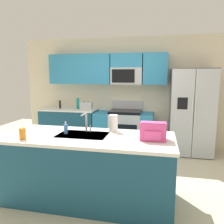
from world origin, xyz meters
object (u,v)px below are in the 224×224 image
at_px(toaster, 86,106).
at_px(sink_faucet, 86,121).
at_px(pepper_mill, 60,104).
at_px(refrigerator, 191,112).
at_px(soap_dispenser, 66,129).
at_px(paper_towel_roll, 113,123).
at_px(bottle_teal, 78,103).
at_px(backpack, 153,131).
at_px(range_oven, 124,129).
at_px(drink_cup_orange, 23,134).

bearing_deg(toaster, sink_faucet, -71.68).
bearing_deg(pepper_mill, refrigerator, -1.29).
bearing_deg(sink_faucet, soap_dispenser, -150.80).
distance_m(sink_faucet, paper_towel_roll, 0.39).
bearing_deg(bottle_teal, sink_faucet, -66.47).
xyz_separation_m(refrigerator, soap_dispenser, (-1.94, -2.19, 0.04)).
bearing_deg(paper_towel_roll, toaster, 118.51).
distance_m(bottle_teal, paper_towel_roll, 2.37).
bearing_deg(backpack, range_oven, 107.49).
bearing_deg(pepper_mill, paper_towel_roll, -48.61).
bearing_deg(drink_cup_orange, bottle_teal, 95.35).
distance_m(bottle_teal, sink_faucet, 2.31).
bearing_deg(bottle_teal, drink_cup_orange, -84.65).
height_order(pepper_mill, paper_towel_roll, paper_towel_roll).
xyz_separation_m(range_oven, toaster, (-0.90, -0.05, 0.55)).
xyz_separation_m(refrigerator, bottle_teal, (-2.61, 0.06, 0.11)).
relative_size(paper_towel_roll, backpack, 0.75).
height_order(soap_dispenser, paper_towel_roll, paper_towel_roll).
xyz_separation_m(drink_cup_orange, paper_towel_roll, (1.05, 0.63, 0.05)).
bearing_deg(backpack, paper_towel_roll, 150.33).
bearing_deg(bottle_teal, range_oven, 0.36).
height_order(toaster, bottle_teal, bottle_teal).
bearing_deg(paper_towel_roll, soap_dispenser, -156.86).
bearing_deg(sink_faucet, pepper_mill, 123.20).
relative_size(refrigerator, sink_faucet, 6.56).
relative_size(toaster, bottle_teal, 1.05).
bearing_deg(drink_cup_orange, sink_faucet, 36.97).
bearing_deg(bottle_teal, paper_towel_roll, -57.01).
bearing_deg(range_oven, soap_dispenser, -101.57).
distance_m(range_oven, pepper_mill, 1.69).
relative_size(bottle_teal, sink_faucet, 0.94).
relative_size(sink_faucet, backpack, 0.88).
xyz_separation_m(toaster, drink_cup_orange, (0.01, -2.58, -0.02)).
distance_m(refrigerator, pepper_mill, 3.08).
distance_m(refrigerator, bottle_teal, 2.62).
bearing_deg(refrigerator, range_oven, 177.22).
relative_size(refrigerator, bottle_teal, 6.95).
xyz_separation_m(range_oven, paper_towel_roll, (0.16, -2.00, 0.58)).
height_order(paper_towel_roll, backpack, paper_towel_roll).
height_order(bottle_teal, sink_faucet, sink_faucet).
bearing_deg(sink_faucet, toaster, 108.32).
relative_size(bottle_teal, paper_towel_roll, 1.11).
bearing_deg(soap_dispenser, refrigerator, 48.43).
height_order(range_oven, backpack, backpack).
xyz_separation_m(bottle_teal, soap_dispenser, (0.67, -2.26, -0.06)).
xyz_separation_m(pepper_mill, drink_cup_orange, (0.71, -2.63, -0.03)).
relative_size(pepper_mill, drink_cup_orange, 0.75).
relative_size(soap_dispenser, paper_towel_roll, 0.71).
relative_size(drink_cup_orange, soap_dispenser, 1.53).
bearing_deg(drink_cup_orange, pepper_mill, 105.16).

